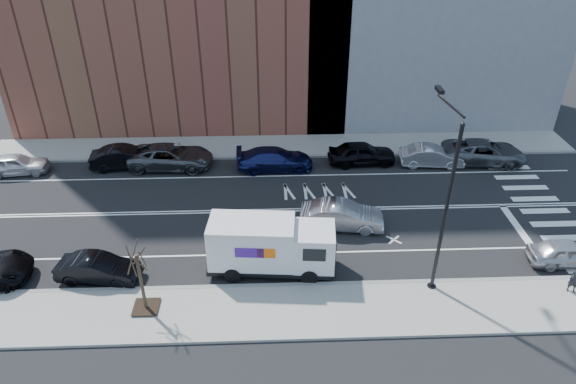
{
  "coord_description": "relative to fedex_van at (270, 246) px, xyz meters",
  "views": [
    {
      "loc": [
        -0.94,
        -26.55,
        17.61
      ],
      "look_at": [
        0.07,
        -0.13,
        1.4
      ],
      "focal_mm": 32.0,
      "sensor_mm": 36.0,
      "label": 1
    }
  ],
  "objects": [
    {
      "name": "fedex_van",
      "position": [
        0.0,
        0.0,
        0.0
      ],
      "size": [
        6.67,
        2.75,
        2.98
      ],
      "rotation": [
        0.0,
        0.0,
        -0.08
      ],
      "color": "black",
      "rests_on": "ground"
    },
    {
      "name": "street_tree",
      "position": [
        -5.96,
        -2.8,
        -0.11
      ],
      "size": [
        1.2,
        1.2,
        3.75
      ],
      "color": "black",
      "rests_on": "ground"
    },
    {
      "name": "sidewalk_near",
      "position": [
        1.04,
        -3.2,
        -1.49
      ],
      "size": [
        44.0,
        3.6,
        0.15
      ],
      "primitive_type": "cube",
      "color": "gray",
      "rests_on": "ground"
    },
    {
      "name": "sidewalk_far",
      "position": [
        1.04,
        14.4,
        -1.49
      ],
      "size": [
        44.0,
        3.6,
        0.15
      ],
      "primitive_type": "cube",
      "color": "gray",
      "rests_on": "ground"
    },
    {
      "name": "near_parked_front",
      "position": [
        15.7,
        -0.09,
        -0.88
      ],
      "size": [
        4.06,
        1.69,
        1.37
      ],
      "primitive_type": "imported",
      "rotation": [
        0.0,
        0.0,
        1.55
      ],
      "color": "silver",
      "rests_on": "ground"
    },
    {
      "name": "road_markings",
      "position": [
        1.04,
        5.6,
        -1.56
      ],
      "size": [
        40.0,
        8.6,
        0.01
      ],
      "primitive_type": null,
      "color": "white",
      "rests_on": "ground"
    },
    {
      "name": "curb_near",
      "position": [
        1.04,
        -1.4,
        -1.48
      ],
      "size": [
        44.0,
        0.25,
        0.17
      ],
      "primitive_type": "cube",
      "color": "gray",
      "rests_on": "ground"
    },
    {
      "name": "curb_far",
      "position": [
        1.04,
        12.6,
        -1.48
      ],
      "size": [
        44.0,
        0.25,
        0.17
      ],
      "primitive_type": "cube",
      "color": "gray",
      "rests_on": "ground"
    },
    {
      "name": "streetlight",
      "position": [
        8.04,
        -1.31,
        3.52
      ],
      "size": [
        0.44,
        4.02,
        9.34
      ],
      "color": "black",
      "rests_on": "ground"
    },
    {
      "name": "far_parked_c",
      "position": [
        -6.96,
        11.53,
        -0.74
      ],
      "size": [
        6.04,
        3.03,
        1.64
      ],
      "primitive_type": "imported",
      "rotation": [
        0.0,
        0.0,
        1.52
      ],
      "color": "#4B4D52",
      "rests_on": "ground"
    },
    {
      "name": "far_parked_g",
      "position": [
        15.44,
        11.4,
        -0.75
      ],
      "size": [
        6.15,
        3.37,
        1.63
      ],
      "primitive_type": "imported",
      "rotation": [
        0.0,
        0.0,
        1.46
      ],
      "color": "#56595F",
      "rests_on": "ground"
    },
    {
      "name": "ground",
      "position": [
        1.04,
        5.6,
        -1.56
      ],
      "size": [
        120.0,
        120.0,
        0.0
      ],
      "primitive_type": "plane",
      "color": "black",
      "rests_on": "ground"
    },
    {
      "name": "driving_sedan",
      "position": [
        4.19,
        3.7,
        -0.76
      ],
      "size": [
        5.03,
        2.3,
        1.6
      ],
      "primitive_type": "imported",
      "rotation": [
        0.0,
        0.0,
        1.44
      ],
      "color": "#B2B1B6",
      "rests_on": "ground"
    },
    {
      "name": "far_parked_e",
      "position": [
        6.64,
        11.54,
        -0.75
      ],
      "size": [
        4.87,
        2.12,
        1.63
      ],
      "primitive_type": "imported",
      "rotation": [
        0.0,
        0.0,
        1.61
      ],
      "color": "black",
      "rests_on": "ground"
    },
    {
      "name": "far_parked_d",
      "position": [
        0.39,
        10.95,
        -0.79
      ],
      "size": [
        5.39,
        2.33,
        1.55
      ],
      "primitive_type": "imported",
      "rotation": [
        0.0,
        0.0,
        1.6
      ],
      "color": "navy",
      "rests_on": "ground"
    },
    {
      "name": "far_parked_f",
      "position": [
        11.56,
        11.07,
        -0.83
      ],
      "size": [
        4.57,
        1.89,
        1.47
      ],
      "primitive_type": "imported",
      "rotation": [
        0.0,
        0.0,
        1.5
      ],
      "color": "#B5B6BA",
      "rests_on": "ground"
    },
    {
      "name": "crosswalk",
      "position": [
        17.04,
        5.6,
        -1.56
      ],
      "size": [
        3.0,
        14.0,
        0.01
      ],
      "primitive_type": null,
      "color": "white",
      "rests_on": "ground"
    },
    {
      "name": "pedestrian",
      "position": [
        14.85,
        -2.41,
        -0.63
      ],
      "size": [
        0.64,
        0.49,
        1.57
      ],
      "primitive_type": "imported",
      "rotation": [
        0.0,
        0.0,
        -0.22
      ],
      "color": "black",
      "rests_on": "sidewalk_near"
    },
    {
      "name": "far_parked_a",
      "position": [
        -17.52,
        10.99,
        -0.84
      ],
      "size": [
        4.41,
        2.19,
        1.44
      ],
      "primitive_type": "imported",
      "rotation": [
        0.0,
        0.0,
        1.69
      ],
      "color": "silver",
      "rests_on": "ground"
    },
    {
      "name": "near_parked_rear_a",
      "position": [
        -8.76,
        -0.45,
        -0.87
      ],
      "size": [
        4.34,
        1.97,
        1.38
      ],
      "primitive_type": "imported",
      "rotation": [
        0.0,
        0.0,
        1.45
      ],
      "color": "black",
      "rests_on": "ground"
    },
    {
      "name": "far_parked_b",
      "position": [
        -10.16,
        11.58,
        -0.78
      ],
      "size": [
        4.9,
        2.08,
        1.57
      ],
      "primitive_type": "imported",
      "rotation": [
        0.0,
        0.0,
        1.66
      ],
      "color": "black",
      "rests_on": "ground"
    }
  ]
}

